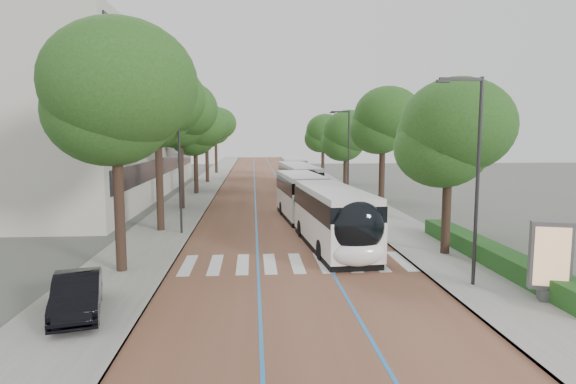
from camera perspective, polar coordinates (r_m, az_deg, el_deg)
The scene contains 21 objects.
ground at distance 21.67m, azimuth 0.73°, elevation -9.17°, with size 160.00×160.00×0.00m, color #51544C.
road at distance 61.08m, azimuth -2.49°, elevation 1.16°, with size 11.00×140.00×0.02m, color brown.
sidewalk_left at distance 61.31m, azimuth -9.52°, elevation 1.14°, with size 4.00×140.00×0.12m, color gray.
sidewalk_right at distance 61.75m, azimuth 4.48°, elevation 1.25°, with size 4.00×140.00×0.12m, color gray.
kerb_left at distance 61.16m, azimuth -7.74°, elevation 1.16°, with size 0.20×140.00×0.14m, color gray.
kerb_right at distance 61.49m, azimuth 2.73°, elevation 1.24°, with size 0.20×140.00×0.14m, color gray.
zebra_crossing at distance 22.64m, azimuth 1.02°, elevation -8.40°, with size 10.55×3.60×0.01m.
lane_line_left at distance 61.05m, azimuth -3.99°, elevation 1.16°, with size 0.12×126.00×0.01m, color #2675C1.
lane_line_right at distance 61.14m, azimuth -0.99°, elevation 1.19°, with size 0.12×126.00×0.01m, color #2675C1.
office_building at distance 51.88m, azimuth -24.33°, elevation 7.32°, with size 18.11×40.00×14.00m.
hedge at distance 24.07m, azimuth 23.03°, elevation -6.82°, with size 1.20×14.00×0.80m, color #194718.
streetlight_near at distance 19.69m, azimuth 21.15°, elevation 3.03°, with size 1.82×0.20×8.00m.
streetlight_far at distance 43.60m, azimuth 6.97°, elevation 5.22°, with size 1.82×0.20×8.00m.
lamp_post_left at distance 29.14m, azimuth -12.70°, elevation 3.00°, with size 0.14×0.14×8.00m, color #28282A.
trees_left at distance 45.53m, azimuth -11.50°, elevation 8.05°, with size 6.35×61.11×10.12m.
trees_right at distance 43.64m, azimuth 8.43°, elevation 6.76°, with size 5.40×47.30×8.88m.
lead_bus at distance 29.01m, azimuth 3.50°, elevation -1.82°, with size 3.94×18.53×3.20m.
bus_queued_0 at distance 44.86m, azimuth 1.34°, elevation 1.22°, with size 3.19×12.52×3.20m.
bus_queued_1 at distance 57.46m, azimuth 0.69°, elevation 2.43°, with size 2.91×12.47×3.20m.
ad_panel at distance 19.36m, azimuth 28.64°, elevation -7.04°, with size 1.41×0.76×2.83m.
parked_car at distance 17.39m, azimuth -23.72°, elevation -11.06°, with size 1.42×4.07×1.34m, color black.
Camera 1 is at (-1.80, -20.76, 5.94)m, focal length 30.00 mm.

